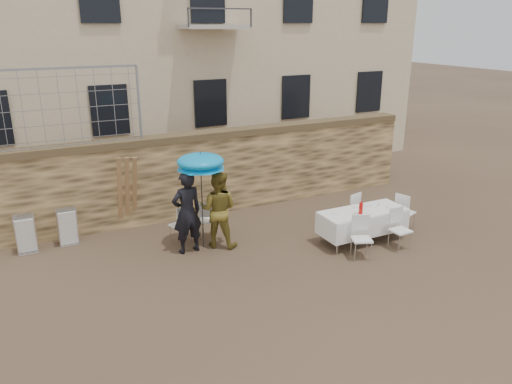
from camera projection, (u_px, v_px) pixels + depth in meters
name	position (u px, v px, depth m)	size (l,w,h in m)	color
ground	(288.00, 298.00, 9.48)	(80.00, 80.00, 0.00)	brown
stone_wall	(197.00, 175.00, 13.37)	(13.00, 0.50, 2.20)	olive
chain_link_fence	(70.00, 108.00, 11.47)	(3.20, 0.06, 1.80)	gray
man_suit	(187.00, 212.00, 11.10)	(0.70, 0.46, 1.91)	black
woman_dress	(218.00, 209.00, 11.43)	(0.88, 0.69, 1.81)	olive
umbrella	(201.00, 164.00, 11.02)	(1.10, 1.10, 2.11)	#3F3F44
couple_chair_left	(180.00, 224.00, 11.72)	(0.48, 0.48, 0.96)	white
couple_chair_right	(208.00, 219.00, 12.02)	(0.48, 0.48, 0.96)	white
banquet_table	(363.00, 212.00, 11.75)	(2.10, 0.85, 0.78)	white
soda_bottle	(361.00, 209.00, 11.48)	(0.09, 0.09, 0.26)	red
table_chair_front_left	(362.00, 238.00, 10.94)	(0.48, 0.48, 0.96)	white
table_chair_front_right	(401.00, 229.00, 11.40)	(0.48, 0.48, 0.96)	white
table_chair_back	(349.00, 210.00, 12.59)	(0.48, 0.48, 0.96)	white
table_chair_side	(405.00, 211.00, 12.50)	(0.48, 0.48, 0.96)	white
chair_stack_left	(25.00, 231.00, 11.36)	(0.46, 0.47, 0.92)	white
chair_stack_right	(67.00, 224.00, 11.74)	(0.46, 0.40, 0.92)	white
wood_planks	(132.00, 192.00, 12.29)	(0.70, 0.20, 2.00)	#A37749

